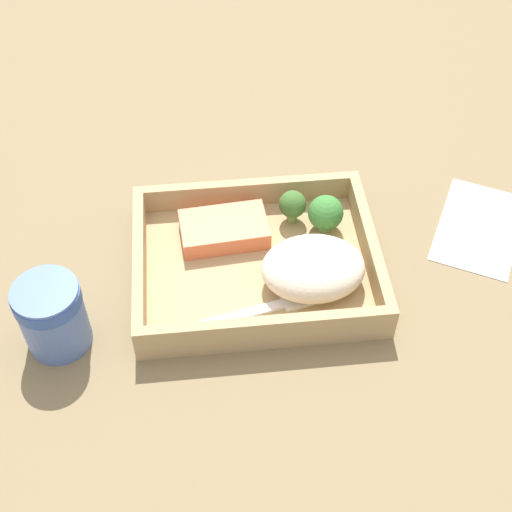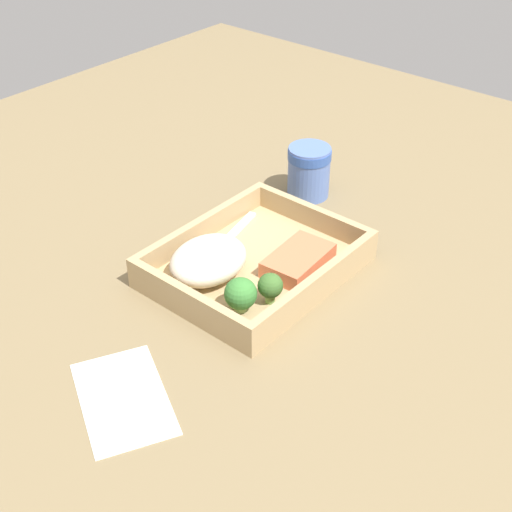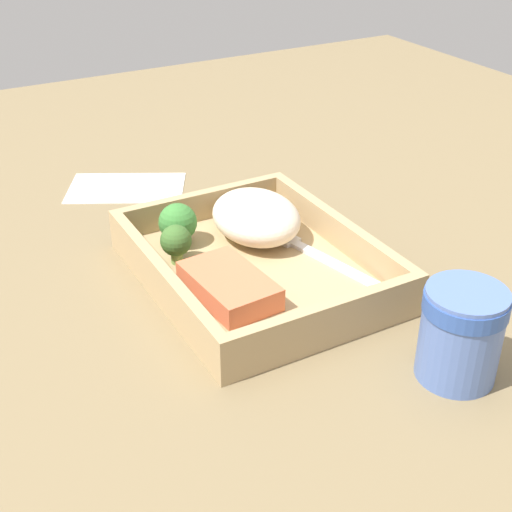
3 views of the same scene
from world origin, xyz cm
name	(u,v)px [view 2 (image 2 of 3)]	position (x,y,z in cm)	size (l,w,h in cm)	color
ground_plane	(256,278)	(0.00, 0.00, -1.00)	(160.00, 160.00, 2.00)	olive
takeout_tray	(256,268)	(0.00, 0.00, 0.60)	(27.40, 21.84, 1.20)	tan
tray_rim	(256,255)	(0.00, 0.00, 2.87)	(27.40, 21.84, 3.34)	tan
salmon_fillet	(298,260)	(-3.27, 4.80, 2.38)	(10.13, 6.14, 2.37)	#DE6E48
mashed_potatoes	(208,260)	(5.96, -3.31, 3.73)	(11.48, 9.15, 5.05)	beige
broccoli_floret_1	(241,294)	(8.73, 4.85, 3.75)	(4.20, 4.20, 4.75)	#86A463
broccoli_floret_2	(270,286)	(5.06, 6.66, 3.73)	(3.30, 3.30, 4.31)	#789E4F
fork	(224,243)	(-1.00, -6.86, 1.42)	(15.77, 5.15, 0.44)	silver
paper_cup	(309,169)	(-21.78, -7.31, 4.72)	(6.95, 6.95, 8.46)	#5471B9
receipt_slip	(123,398)	(27.85, 4.09, 0.12)	(9.31, 14.96, 0.24)	white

